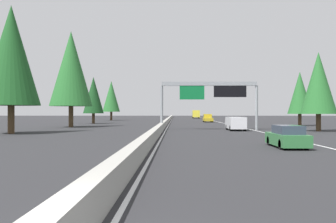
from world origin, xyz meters
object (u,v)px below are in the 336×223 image
Objects in this scene: conifer_left_foreground at (11,55)px; sedan_far_center at (287,137)px; sign_gantry_overhead at (210,92)px; conifer_right_mid at (300,93)px; conifer_left_mid at (93,95)px; conifer_left_far at (111,96)px; minivan_far_left at (235,123)px; conifer_left_near at (71,69)px; pickup_near_right at (208,118)px; box_truck_distant_b at (196,114)px; conifer_right_near at (318,83)px.

sedan_far_center is at bearing -119.88° from conifer_left_foreground.
conifer_right_mid is (14.82, -16.64, 0.61)m from sign_gantry_overhead.
sedan_far_center is 0.32× the size of conifer_left_foreground.
conifer_left_far is at bearing 2.93° from conifer_left_mid.
sedan_far_center is at bearing 159.90° from conifer_right_mid.
conifer_left_near is at bearing 69.16° from minivan_far_left.
conifer_left_foreground is (-44.97, 25.21, 7.55)m from pickup_near_right.
conifer_left_near is 17.35m from conifer_left_mid.
minivan_far_left is 21.27m from conifer_right_mid.
box_truck_distant_b is at bearing -1.95° from sign_gantry_overhead.
conifer_left_foreground is at bearing 106.28° from minivan_far_left.
conifer_right_near is 0.88× the size of conifer_left_far.
conifer_left_far reaches higher than pickup_near_right.
conifer_left_near is at bearing 140.44° from pickup_near_right.
conifer_left_far is (16.20, 25.43, 5.76)m from pickup_near_right.
minivan_far_left is 37.55m from pickup_near_right.
minivan_far_left is 0.36× the size of conifer_left_foreground.
sedan_far_center is 39.72m from conifer_left_near.
conifer_right_near reaches higher than minivan_far_left.
conifer_left_far is (52.82, 22.52, 1.69)m from sign_gantry_overhead.
conifer_left_mid reaches higher than box_truck_distant_b.
conifer_right_near is (19.95, -9.94, 5.16)m from sedan_far_center.
box_truck_distant_b is at bearing -15.05° from conifer_left_foreground.
sedan_far_center is at bearing -172.83° from sign_gantry_overhead.
conifer_left_near is (10.97, 33.45, 3.16)m from conifer_right_near.
conifer_right_near is at bearing -108.15° from conifer_left_near.
conifer_left_near is at bearing -177.59° from conifer_left_far.
conifer_right_near is 1.04× the size of conifer_right_mid.
conifer_left_foreground is 1.27× the size of conifer_left_far.
conifer_left_near is at bearing -178.43° from conifer_left_mid.
sign_gantry_overhead is 24.06m from conifer_left_foreground.
pickup_near_right is (37.55, 0.19, -0.04)m from minivan_far_left.
pickup_near_right is 0.66× the size of box_truck_distant_b.
sedan_far_center is 0.46× the size of conifer_right_near.
conifer_left_far reaches higher than minivan_far_left.
conifer_right_near is at bearing -129.54° from conifer_left_mid.
conifer_left_far reaches higher than conifer_right_mid.
conifer_left_near is (9.04, 23.74, 8.05)m from minivan_far_left.
conifer_left_near is at bearing 163.05° from box_truck_distant_b.
conifer_left_near reaches higher than minivan_far_left.
conifer_left_mid is (-60.23, 24.02, 4.10)m from box_truck_distant_b.
conifer_left_foreground is at bearing -179.79° from conifer_left_far.
minivan_far_left is at bearing -137.12° from conifer_left_mid.
minivan_far_left is 0.34× the size of conifer_left_near.
conifer_right_mid reaches higher than sedan_far_center.
sedan_far_center is 108.18m from box_truck_distant_b.
sedan_far_center is 40.36m from conifer_right_mid.
conifer_right_mid is (15.74, -13.53, 4.64)m from minivan_far_left.
sedan_far_center is 0.48× the size of conifer_right_mid.
pickup_near_right is at bearing -180.00° from box_truck_distant_b.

